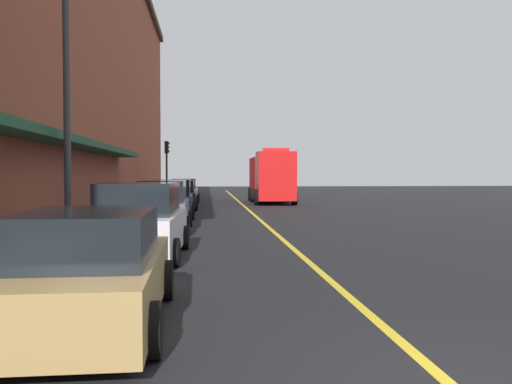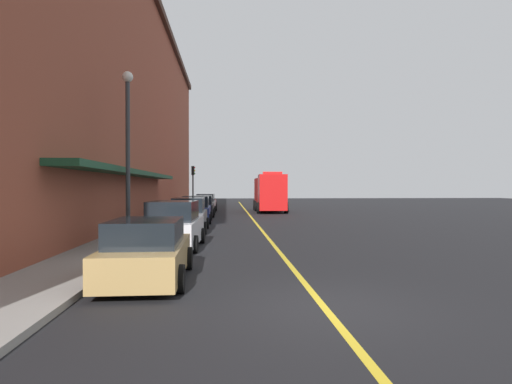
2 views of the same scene
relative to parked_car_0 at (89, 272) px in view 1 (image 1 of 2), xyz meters
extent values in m
plane|color=black|center=(3.88, 22.40, -0.74)|extent=(112.00, 112.00, 0.00)
cube|color=gray|center=(-2.32, 22.40, -0.66)|extent=(2.40, 70.00, 0.15)
cube|color=gold|center=(3.88, 22.40, -0.73)|extent=(0.16, 70.00, 0.01)
cube|color=#19472D|center=(-2.97, 13.40, 2.36)|extent=(1.20, 22.40, 0.24)
cube|color=#A5844C|center=(0.00, 0.06, -0.18)|extent=(1.89, 4.56, 0.76)
cube|color=black|center=(0.00, -0.16, 0.51)|extent=(1.67, 2.52, 0.62)
cylinder|color=black|center=(-0.94, 1.45, -0.42)|extent=(0.23, 0.64, 0.64)
cylinder|color=black|center=(0.89, 1.48, -0.42)|extent=(0.23, 0.64, 0.64)
cylinder|color=black|center=(0.94, -1.32, -0.42)|extent=(0.23, 0.64, 0.64)
cube|color=silver|center=(-0.04, 5.96, -0.11)|extent=(2.04, 4.55, 0.90)
cube|color=black|center=(-0.05, 5.74, 0.71)|extent=(1.77, 2.53, 0.74)
cylinder|color=black|center=(-0.93, 7.39, -0.42)|extent=(0.24, 0.65, 0.64)
cylinder|color=black|center=(0.96, 7.31, -0.42)|extent=(0.24, 0.65, 0.64)
cylinder|color=black|center=(-1.04, 4.61, -0.42)|extent=(0.24, 0.65, 0.64)
cylinder|color=black|center=(0.85, 4.53, -0.42)|extent=(0.24, 0.65, 0.64)
cube|color=#595B60|center=(0.01, 12.06, -0.12)|extent=(1.72, 4.71, 0.89)
cube|color=black|center=(0.02, 11.83, 0.69)|extent=(1.54, 2.59, 0.73)
cylinder|color=black|center=(-0.85, 13.52, -0.42)|extent=(0.22, 0.64, 0.64)
cylinder|color=black|center=(0.87, 13.52, -0.42)|extent=(0.22, 0.64, 0.64)
cylinder|color=black|center=(-0.84, 10.60, -0.42)|extent=(0.22, 0.64, 0.64)
cylinder|color=black|center=(0.88, 10.61, -0.42)|extent=(0.22, 0.64, 0.64)
cube|color=navy|center=(-0.03, 18.09, -0.13)|extent=(1.85, 4.88, 0.87)
cube|color=black|center=(-0.02, 17.84, 0.67)|extent=(1.64, 2.69, 0.71)
cylinder|color=black|center=(-0.95, 19.58, -0.42)|extent=(0.23, 0.64, 0.64)
cylinder|color=black|center=(0.86, 19.60, -0.42)|extent=(0.23, 0.64, 0.64)
cylinder|color=black|center=(-0.91, 16.57, -0.42)|extent=(0.23, 0.64, 0.64)
cylinder|color=black|center=(0.90, 16.59, -0.42)|extent=(0.23, 0.64, 0.64)
cube|color=black|center=(0.00, 23.81, -0.15)|extent=(1.87, 4.51, 0.82)
cube|color=black|center=(0.00, 23.59, 0.59)|extent=(1.67, 2.49, 0.67)
cylinder|color=black|center=(-0.94, 25.19, -0.42)|extent=(0.23, 0.64, 0.64)
cylinder|color=black|center=(0.91, 25.21, -0.42)|extent=(0.23, 0.64, 0.64)
cylinder|color=black|center=(-0.91, 22.41, -0.42)|extent=(0.23, 0.64, 0.64)
cylinder|color=black|center=(0.94, 22.43, -0.42)|extent=(0.23, 0.64, 0.64)
cube|color=silver|center=(0.03, 30.06, -0.15)|extent=(1.78, 4.61, 0.83)
cube|color=black|center=(0.03, 29.84, 0.61)|extent=(1.58, 2.54, 0.68)
cylinder|color=black|center=(-0.81, 31.50, -0.42)|extent=(0.23, 0.64, 0.64)
cylinder|color=black|center=(0.92, 31.47, -0.42)|extent=(0.23, 0.64, 0.64)
cylinder|color=black|center=(-0.86, 28.66, -0.42)|extent=(0.23, 0.64, 0.64)
cylinder|color=black|center=(0.88, 28.63, -0.42)|extent=(0.23, 0.64, 0.64)
cube|color=maroon|center=(-0.14, 36.36, -0.17)|extent=(1.88, 4.56, 0.78)
cube|color=black|center=(-0.14, 36.13, 0.54)|extent=(1.65, 2.53, 0.64)
cylinder|color=black|center=(-0.99, 37.78, -0.42)|extent=(0.24, 0.65, 0.64)
cylinder|color=black|center=(0.79, 37.74, -0.42)|extent=(0.24, 0.65, 0.64)
cylinder|color=black|center=(-1.06, 34.98, -0.42)|extent=(0.24, 0.65, 0.64)
cylinder|color=black|center=(0.72, 34.94, -0.42)|extent=(0.24, 0.65, 0.64)
cube|color=red|center=(6.01, 27.38, 1.14)|extent=(2.45, 2.37, 3.15)
cube|color=red|center=(6.06, 31.74, 1.01)|extent=(2.48, 5.72, 2.89)
cube|color=red|center=(6.01, 27.38, 2.83)|extent=(1.70, 0.62, 0.24)
cylinder|color=black|center=(7.24, 27.45, -0.24)|extent=(0.31, 1.00, 1.00)
cylinder|color=black|center=(4.79, 27.48, -0.24)|extent=(0.31, 1.00, 1.00)
cylinder|color=black|center=(7.28, 31.01, -0.24)|extent=(0.31, 1.00, 1.00)
cylinder|color=black|center=(4.82, 31.04, -0.24)|extent=(0.31, 1.00, 1.00)
cylinder|color=black|center=(7.30, 33.32, -0.24)|extent=(0.31, 1.00, 1.00)
cylinder|color=black|center=(4.84, 33.34, -0.24)|extent=(0.31, 1.00, 1.00)
cylinder|color=#4C4C51|center=(-1.47, 24.45, -0.06)|extent=(0.07, 0.07, 1.05)
cube|color=black|center=(-1.47, 24.45, 0.60)|extent=(0.14, 0.18, 0.28)
cylinder|color=#4C4C51|center=(-1.47, 30.84, -0.06)|extent=(0.07, 0.07, 1.05)
cube|color=black|center=(-1.47, 30.84, 0.60)|extent=(0.14, 0.18, 0.28)
cylinder|color=#33383D|center=(-2.07, 7.21, 2.66)|extent=(0.18, 0.18, 6.50)
cylinder|color=#232326|center=(-1.42, 33.41, 1.11)|extent=(0.14, 0.14, 3.40)
cube|color=black|center=(-1.42, 33.41, 3.26)|extent=(0.28, 0.36, 0.90)
sphere|color=red|center=(-1.26, 33.41, 3.56)|extent=(0.16, 0.16, 0.16)
sphere|color=gold|center=(-1.26, 33.41, 3.26)|extent=(0.16, 0.16, 0.16)
sphere|color=green|center=(-1.26, 33.41, 2.96)|extent=(0.16, 0.16, 0.16)
camera|label=1|loc=(1.55, -7.26, 1.30)|focal=37.87mm
camera|label=2|loc=(1.98, -11.08, 1.62)|focal=30.74mm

